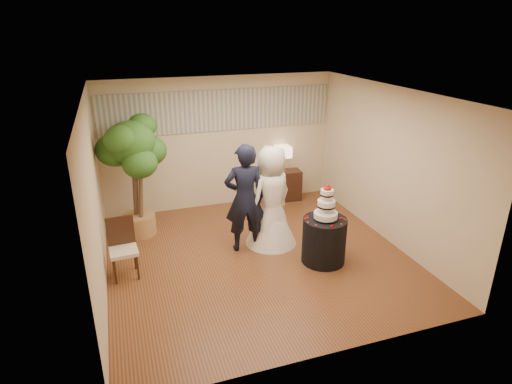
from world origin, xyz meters
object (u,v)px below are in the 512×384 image
object	(u,v)px
bride	(272,196)
table_lamp	(283,159)
groom	(245,198)
cake_table	(324,240)
console	(282,186)
wedding_cake	(326,202)
ficus_tree	(134,177)
side_chair	(123,249)

from	to	relation	value
bride	table_lamp	world-z (taller)	bride
groom	cake_table	world-z (taller)	groom
console	table_lamp	world-z (taller)	table_lamp
groom	wedding_cake	size ratio (longest dim) A/B	3.20
cake_table	ficus_tree	world-z (taller)	ficus_tree
wedding_cake	table_lamp	world-z (taller)	wedding_cake
bride	side_chair	xyz separation A→B (m)	(-2.60, -0.33, -0.43)
console	ficus_tree	world-z (taller)	ficus_tree
groom	table_lamp	xyz separation A→B (m)	(1.48, 1.91, 0.01)
groom	cake_table	bearing A→B (deg)	149.60
cake_table	table_lamp	distance (m)	2.84
wedding_cake	bride	bearing A→B (deg)	123.77
bride	ficus_tree	size ratio (longest dim) A/B	0.79
cake_table	groom	bearing A→B (deg)	143.07
wedding_cake	side_chair	size ratio (longest dim) A/B	0.63
bride	console	distance (m)	2.16
console	side_chair	size ratio (longest dim) A/B	0.85
bride	console	world-z (taller)	bride
groom	console	distance (m)	2.49
ficus_tree	side_chair	size ratio (longest dim) A/B	2.39
table_lamp	ficus_tree	world-z (taller)	ficus_tree
bride	cake_table	world-z (taller)	bride
table_lamp	side_chair	bearing A→B (deg)	-148.58
cake_table	ficus_tree	size ratio (longest dim) A/B	0.34
console	ficus_tree	size ratio (longest dim) A/B	0.36
bride	console	size ratio (longest dim) A/B	2.22
console	cake_table	bearing A→B (deg)	-93.75
groom	bride	bearing A→B (deg)	-166.41
cake_table	wedding_cake	world-z (taller)	wedding_cake
table_lamp	groom	bearing A→B (deg)	-127.72
cake_table	side_chair	world-z (taller)	side_chair
bride	wedding_cake	bearing A→B (deg)	99.50
side_chair	console	bearing A→B (deg)	28.17
wedding_cake	console	bearing A→B (deg)	82.66
console	wedding_cake	bearing A→B (deg)	-93.75
console	ficus_tree	distance (m)	3.40
ficus_tree	side_chair	distance (m)	1.65
groom	cake_table	xyz separation A→B (m)	(1.12, -0.84, -0.58)
groom	ficus_tree	xyz separation A→B (m)	(-1.75, 1.20, 0.19)
wedding_cake	ficus_tree	distance (m)	3.53
cake_table	table_lamp	bearing A→B (deg)	82.66
ficus_tree	wedding_cake	bearing A→B (deg)	-35.50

